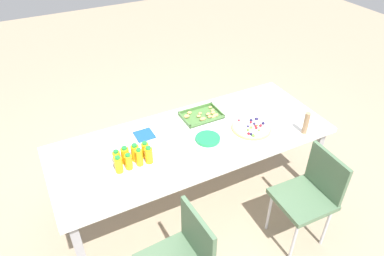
{
  "coord_description": "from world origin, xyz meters",
  "views": [
    {
      "loc": [
        -1.06,
        -2.03,
        2.52
      ],
      "look_at": [
        0.04,
        0.1,
        0.75
      ],
      "focal_mm": 33.1,
      "sensor_mm": 36.0,
      "label": 1
    }
  ],
  "objects_px": {
    "cardboard_tube": "(306,123)",
    "chair_near_right": "(311,192)",
    "juice_bottle_2": "(139,157)",
    "juice_bottle_3": "(149,155)",
    "plate_stack": "(208,139)",
    "fruit_pizza": "(252,127)",
    "party_table": "(193,143)",
    "juice_bottle_5": "(125,155)",
    "juice_bottle_7": "(145,150)",
    "juice_bottle_0": "(119,165)",
    "juice_bottle_4": "(117,158)",
    "juice_bottle_1": "(129,162)",
    "juice_bottle_6": "(135,153)",
    "snack_tray": "(202,115)",
    "napkin_stack": "(144,135)"
  },
  "relations": [
    {
      "from": "cardboard_tube",
      "to": "chair_near_right",
      "type": "bearing_deg",
      "value": -119.89
    },
    {
      "from": "juice_bottle_2",
      "to": "juice_bottle_3",
      "type": "relative_size",
      "value": 1.03
    },
    {
      "from": "plate_stack",
      "to": "fruit_pizza",
      "type": "bearing_deg",
      "value": -5.35
    },
    {
      "from": "juice_bottle_2",
      "to": "plate_stack",
      "type": "height_order",
      "value": "juice_bottle_2"
    },
    {
      "from": "party_table",
      "to": "juice_bottle_5",
      "type": "distance_m",
      "value": 0.6
    },
    {
      "from": "party_table",
      "to": "fruit_pizza",
      "type": "relative_size",
      "value": 6.88
    },
    {
      "from": "juice_bottle_7",
      "to": "juice_bottle_3",
      "type": "bearing_deg",
      "value": -89.31
    },
    {
      "from": "juice_bottle_0",
      "to": "plate_stack",
      "type": "height_order",
      "value": "juice_bottle_0"
    },
    {
      "from": "chair_near_right",
      "to": "plate_stack",
      "type": "relative_size",
      "value": 4.1
    },
    {
      "from": "juice_bottle_5",
      "to": "chair_near_right",
      "type": "bearing_deg",
      "value": -30.93
    },
    {
      "from": "juice_bottle_4",
      "to": "fruit_pizza",
      "type": "xyz_separation_m",
      "value": [
        1.15,
        -0.08,
        -0.05
      ]
    },
    {
      "from": "chair_near_right",
      "to": "juice_bottle_4",
      "type": "distance_m",
      "value": 1.5
    },
    {
      "from": "juice_bottle_1",
      "to": "juice_bottle_6",
      "type": "distance_m",
      "value": 0.1
    },
    {
      "from": "chair_near_right",
      "to": "plate_stack",
      "type": "distance_m",
      "value": 0.9
    },
    {
      "from": "fruit_pizza",
      "to": "cardboard_tube",
      "type": "xyz_separation_m",
      "value": [
        0.36,
        -0.25,
        0.09
      ]
    },
    {
      "from": "juice_bottle_1",
      "to": "juice_bottle_7",
      "type": "height_order",
      "value": "juice_bottle_7"
    },
    {
      "from": "juice_bottle_0",
      "to": "juice_bottle_4",
      "type": "height_order",
      "value": "juice_bottle_0"
    },
    {
      "from": "snack_tray",
      "to": "juice_bottle_1",
      "type": "bearing_deg",
      "value": -156.72
    },
    {
      "from": "juice_bottle_6",
      "to": "juice_bottle_5",
      "type": "bearing_deg",
      "value": 174.61
    },
    {
      "from": "party_table",
      "to": "snack_tray",
      "type": "distance_m",
      "value": 0.32
    },
    {
      "from": "juice_bottle_7",
      "to": "snack_tray",
      "type": "xyz_separation_m",
      "value": [
        0.64,
        0.28,
        -0.05
      ]
    },
    {
      "from": "chair_near_right",
      "to": "juice_bottle_1",
      "type": "xyz_separation_m",
      "value": [
        -1.21,
        0.65,
        0.29
      ]
    },
    {
      "from": "juice_bottle_1",
      "to": "fruit_pizza",
      "type": "xyz_separation_m",
      "value": [
        1.08,
        -0.01,
        -0.05
      ]
    },
    {
      "from": "juice_bottle_4",
      "to": "juice_bottle_6",
      "type": "bearing_deg",
      "value": -2.23
    },
    {
      "from": "juice_bottle_1",
      "to": "juice_bottle_2",
      "type": "relative_size",
      "value": 0.9
    },
    {
      "from": "cardboard_tube",
      "to": "plate_stack",
      "type": "bearing_deg",
      "value": 159.48
    },
    {
      "from": "fruit_pizza",
      "to": "napkin_stack",
      "type": "height_order",
      "value": "fruit_pizza"
    },
    {
      "from": "party_table",
      "to": "juice_bottle_2",
      "type": "relative_size",
      "value": 15.55
    },
    {
      "from": "party_table",
      "to": "chair_near_right",
      "type": "xyz_separation_m",
      "value": [
        0.63,
        -0.76,
        -0.17
      ]
    },
    {
      "from": "juice_bottle_5",
      "to": "plate_stack",
      "type": "height_order",
      "value": "juice_bottle_5"
    },
    {
      "from": "chair_near_right",
      "to": "cardboard_tube",
      "type": "distance_m",
      "value": 0.56
    },
    {
      "from": "party_table",
      "to": "cardboard_tube",
      "type": "xyz_separation_m",
      "value": [
        0.86,
        -0.37,
        0.16
      ]
    },
    {
      "from": "party_table",
      "to": "juice_bottle_2",
      "type": "bearing_deg",
      "value": -167.78
    },
    {
      "from": "juice_bottle_2",
      "to": "fruit_pizza",
      "type": "xyz_separation_m",
      "value": [
        1.0,
        -0.01,
        -0.06
      ]
    },
    {
      "from": "chair_near_right",
      "to": "juice_bottle_6",
      "type": "height_order",
      "value": "juice_bottle_6"
    },
    {
      "from": "juice_bottle_7",
      "to": "snack_tray",
      "type": "bearing_deg",
      "value": 23.28
    },
    {
      "from": "juice_bottle_0",
      "to": "juice_bottle_3",
      "type": "xyz_separation_m",
      "value": [
        0.23,
        -0.0,
        0.0
      ]
    },
    {
      "from": "party_table",
      "to": "juice_bottle_0",
      "type": "relative_size",
      "value": 16.35
    },
    {
      "from": "juice_bottle_0",
      "to": "cardboard_tube",
      "type": "distance_m",
      "value": 1.54
    },
    {
      "from": "juice_bottle_5",
      "to": "juice_bottle_6",
      "type": "distance_m",
      "value": 0.08
    },
    {
      "from": "juice_bottle_2",
      "to": "juice_bottle_6",
      "type": "relative_size",
      "value": 1.0
    },
    {
      "from": "fruit_pizza",
      "to": "cardboard_tube",
      "type": "height_order",
      "value": "cardboard_tube"
    },
    {
      "from": "juice_bottle_3",
      "to": "snack_tray",
      "type": "distance_m",
      "value": 0.73
    },
    {
      "from": "juice_bottle_0",
      "to": "juice_bottle_7",
      "type": "xyz_separation_m",
      "value": [
        0.23,
        0.07,
        -0.0
      ]
    },
    {
      "from": "napkin_stack",
      "to": "juice_bottle_3",
      "type": "bearing_deg",
      "value": -104.46
    },
    {
      "from": "chair_near_right",
      "to": "juice_bottle_0",
      "type": "height_order",
      "value": "juice_bottle_0"
    },
    {
      "from": "juice_bottle_3",
      "to": "plate_stack",
      "type": "relative_size",
      "value": 0.71
    },
    {
      "from": "juice_bottle_6",
      "to": "plate_stack",
      "type": "xyz_separation_m",
      "value": [
        0.6,
        -0.04,
        -0.06
      ]
    },
    {
      "from": "juice_bottle_3",
      "to": "juice_bottle_5",
      "type": "distance_m",
      "value": 0.17
    },
    {
      "from": "juice_bottle_1",
      "to": "snack_tray",
      "type": "xyz_separation_m",
      "value": [
        0.8,
        0.34,
        -0.05
      ]
    }
  ]
}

